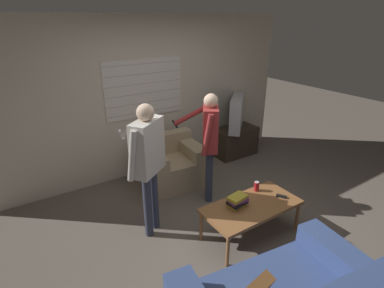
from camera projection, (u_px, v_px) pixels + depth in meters
The scene contains 11 objects.
ground_plane at pixel (229, 227), 3.86m from camera, with size 16.00×16.00×0.00m, color #665B51.
wall_back at pixel (153, 97), 4.91m from camera, with size 5.20×0.08×2.55m.
armchair_beige at pixel (171, 164), 4.80m from camera, with size 0.96×0.84×0.77m.
coffee_table at pixel (251, 208), 3.58m from camera, with size 1.20×0.58×0.43m.
tv_stand at pixel (235, 141), 5.79m from camera, with size 0.82×0.44×0.55m.
tv at pixel (237, 113), 5.56m from camera, with size 0.77×0.75×0.61m.
person_left_standing at pixel (147, 155), 3.39m from camera, with size 0.55×0.83×1.66m.
person_right_standing at pixel (209, 136), 4.09m from camera, with size 0.53×0.73×1.59m.
book_stack at pixel (237, 201), 3.51m from camera, with size 0.25×0.19×0.14m.
soda_can at pixel (257, 186), 3.84m from camera, with size 0.07×0.07×0.13m.
spare_remote at pixel (282, 196), 3.71m from camera, with size 0.10×0.13×0.02m.
Camera 1 is at (-2.10, -2.36, 2.51)m, focal length 28.00 mm.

